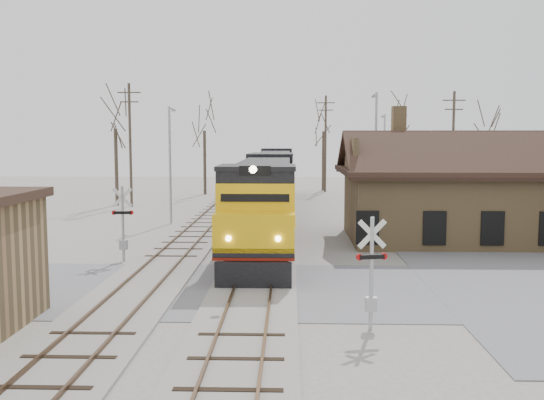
% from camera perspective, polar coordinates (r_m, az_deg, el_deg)
% --- Properties ---
extents(ground, '(140.00, 140.00, 0.00)m').
position_cam_1_polar(ground, '(24.36, -1.74, -8.37)').
color(ground, '#9B968C').
rests_on(ground, ground).
extents(road, '(60.00, 9.00, 0.03)m').
position_cam_1_polar(road, '(24.36, -1.74, -8.34)').
color(road, slate).
rests_on(road, ground).
extents(track_main, '(3.40, 90.00, 0.24)m').
position_cam_1_polar(track_main, '(39.05, -0.42, -2.87)').
color(track_main, '#9B968C').
rests_on(track_main, ground).
extents(track_siding, '(3.40, 90.00, 0.24)m').
position_cam_1_polar(track_siding, '(39.47, -6.97, -2.82)').
color(track_siding, '#9B968C').
rests_on(track_siding, ground).
extents(depot, '(15.20, 9.31, 7.90)m').
position_cam_1_polar(depot, '(37.28, 18.14, 0.05)').
color(depot, '#9C7D51').
rests_on(depot, ground).
extents(locomotive_lead, '(3.27, 21.92, 4.87)m').
position_cam_1_polar(locomotive_lead, '(33.80, -0.74, 0.03)').
color(locomotive_lead, black).
rests_on(locomotive_lead, ground).
extents(locomotive_trailing, '(3.27, 21.92, 4.61)m').
position_cam_1_polar(locomotive_trailing, '(55.92, 0.23, 2.33)').
color(locomotive_trailing, black).
rests_on(locomotive_trailing, ground).
extents(crossbuck_near, '(1.01, 0.31, 3.55)m').
position_cam_1_polar(crossbuck_near, '(19.27, 9.34, -7.06)').
color(crossbuck_near, '#A5A8AD').
rests_on(crossbuck_near, ground).
extents(crossbuck_far, '(1.05, 0.28, 3.69)m').
position_cam_1_polar(crossbuck_far, '(30.22, -13.85, -2.37)').
color(crossbuck_far, '#A5A8AD').
rests_on(crossbuck_far, ground).
extents(streetlight_a, '(0.25, 2.04, 8.15)m').
position_cam_1_polar(streetlight_a, '(42.83, -9.54, 3.92)').
color(streetlight_a, '#A5A8AD').
rests_on(streetlight_a, ground).
extents(streetlight_b, '(0.25, 2.04, 9.20)m').
position_cam_1_polar(streetlight_b, '(43.76, 9.71, 4.65)').
color(streetlight_b, '#A5A8AD').
rests_on(streetlight_b, ground).
extents(streetlight_c, '(0.25, 2.04, 8.25)m').
position_cam_1_polar(streetlight_c, '(59.23, 10.49, 4.46)').
color(streetlight_c, '#A5A8AD').
rests_on(streetlight_c, ground).
extents(utility_pole_a, '(2.00, 0.24, 10.71)m').
position_cam_1_polar(utility_pole_a, '(54.29, -13.20, 5.27)').
color(utility_pole_a, '#382D23').
rests_on(utility_pole_a, ground).
extents(utility_pole_b, '(2.00, 0.24, 10.67)m').
position_cam_1_polar(utility_pole_b, '(67.75, 5.06, 5.47)').
color(utility_pole_b, '#382D23').
rests_on(utility_pole_b, ground).
extents(utility_pole_c, '(2.00, 0.24, 10.13)m').
position_cam_1_polar(utility_pole_c, '(56.70, 16.65, 4.90)').
color(utility_pole_c, '#382D23').
rests_on(utility_pole_c, ground).
extents(tree_a, '(4.53, 4.53, 11.11)m').
position_cam_1_polar(tree_a, '(55.49, -14.56, 7.65)').
color(tree_a, '#382D23').
rests_on(tree_a, ground).
extents(tree_b, '(4.52, 4.52, 11.08)m').
position_cam_1_polar(tree_b, '(64.93, -6.39, 7.49)').
color(tree_b, '#382D23').
rests_on(tree_b, ground).
extents(tree_c, '(4.52, 4.52, 11.07)m').
position_cam_1_polar(tree_c, '(69.56, 4.88, 7.38)').
color(tree_c, '#382D23').
rests_on(tree_c, ground).
extents(tree_d, '(4.82, 4.82, 11.81)m').
position_cam_1_polar(tree_d, '(68.07, 12.00, 7.76)').
color(tree_d, '#382D23').
rests_on(tree_d, ground).
extents(tree_e, '(4.05, 4.05, 9.93)m').
position_cam_1_polar(tree_e, '(62.48, 19.77, 6.49)').
color(tree_e, '#382D23').
rests_on(tree_e, ground).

